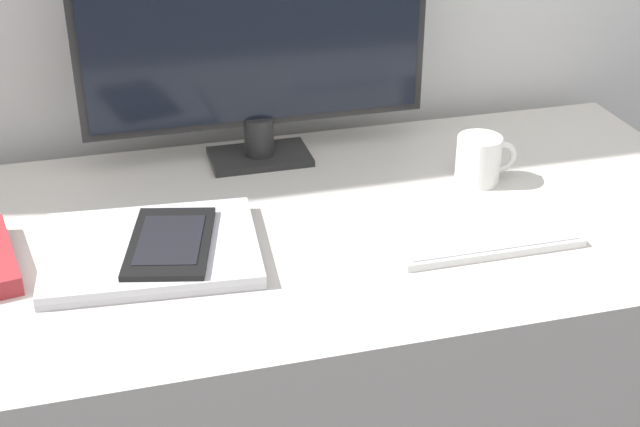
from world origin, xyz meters
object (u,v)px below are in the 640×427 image
keyboard (484,238)px  coffee_mug (480,160)px  monitor (254,19)px  ereader (170,242)px  laptop (151,250)px

keyboard → coffee_mug: 0.21m
keyboard → coffee_mug: bearing=68.8°
monitor → coffee_mug: size_ratio=5.62×
keyboard → ereader: ereader is taller
monitor → coffee_mug: 0.45m
monitor → keyboard: 0.53m
monitor → keyboard: bearing=-54.8°
keyboard → laptop: (-0.49, 0.09, 0.00)m
monitor → ereader: monitor is taller
coffee_mug → monitor: bearing=151.7°
laptop → coffee_mug: coffee_mug is taller
keyboard → coffee_mug: coffee_mug is taller
keyboard → coffee_mug: size_ratio=2.62×
keyboard → laptop: bearing=169.6°
laptop → coffee_mug: (0.56, 0.11, 0.03)m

